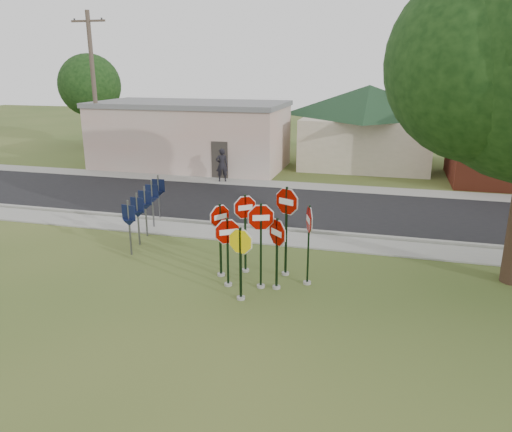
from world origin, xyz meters
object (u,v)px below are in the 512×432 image
(stop_sign_center, at_px, (261,233))
(pedestrian, at_px, (222,165))
(utility_pole_near, at_px, (94,90))
(stop_sign_yellow, at_px, (241,255))
(stop_sign_left, at_px, (228,243))

(stop_sign_center, height_order, pedestrian, stop_sign_center)
(utility_pole_near, height_order, pedestrian, utility_pole_near)
(utility_pole_near, bearing_deg, stop_sign_yellow, -47.59)
(utility_pole_near, relative_size, pedestrian, 5.04)
(stop_sign_yellow, height_order, stop_sign_left, stop_sign_yellow)
(stop_sign_yellow, xyz_separation_m, stop_sign_left, (-0.64, 0.79, 0.01))
(stop_sign_yellow, bearing_deg, stop_sign_left, 129.05)
(stop_sign_left, bearing_deg, stop_sign_yellow, -50.95)
(stop_sign_center, relative_size, utility_pole_near, 0.29)
(stop_sign_yellow, xyz_separation_m, pedestrian, (-5.33, 14.02, -0.35))
(stop_sign_center, relative_size, pedestrian, 1.45)
(stop_sign_yellow, bearing_deg, pedestrian, 110.80)
(stop_sign_center, height_order, utility_pole_near, utility_pole_near)
(stop_sign_left, bearing_deg, stop_sign_center, 7.52)
(stop_sign_center, xyz_separation_m, stop_sign_yellow, (-0.35, -0.92, -0.37))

